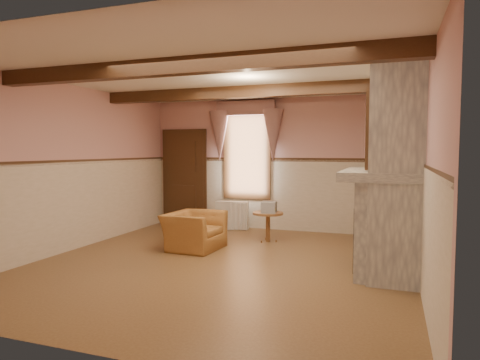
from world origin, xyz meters
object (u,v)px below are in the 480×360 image
(side_table, at_px, (268,227))
(oil_lamp, at_px, (383,159))
(mantel_clock, at_px, (383,162))
(bowl, at_px, (382,166))
(radiator, at_px, (232,215))
(armchair, at_px, (194,231))

(side_table, relative_size, oil_lamp, 2.03)
(mantel_clock, bearing_deg, bowl, -90.00)
(bowl, bearing_deg, radiator, 147.37)
(side_table, height_order, radiator, radiator)
(oil_lamp, bearing_deg, radiator, 152.62)
(side_table, bearing_deg, oil_lamp, -17.90)
(radiator, bearing_deg, armchair, -96.00)
(radiator, bearing_deg, mantel_clock, -33.65)
(mantel_clock, bearing_deg, armchair, -172.39)
(bowl, height_order, oil_lamp, oil_lamp)
(armchair, relative_size, mantel_clock, 4.05)
(bowl, distance_m, mantel_clock, 0.45)
(radiator, height_order, bowl, bowl)
(armchair, distance_m, mantel_clock, 3.31)
(side_table, xyz_separation_m, radiator, (-1.08, 0.95, 0.02))
(radiator, bearing_deg, oil_lamp, -34.58)
(armchair, height_order, mantel_clock, mantel_clock)
(oil_lamp, bearing_deg, armchair, -173.56)
(mantel_clock, xyz_separation_m, oil_lamp, (0.00, -0.06, 0.04))
(side_table, bearing_deg, bowl, -27.04)
(side_table, distance_m, oil_lamp, 2.48)
(armchair, xyz_separation_m, radiator, (-0.04, 1.95, -0.02))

